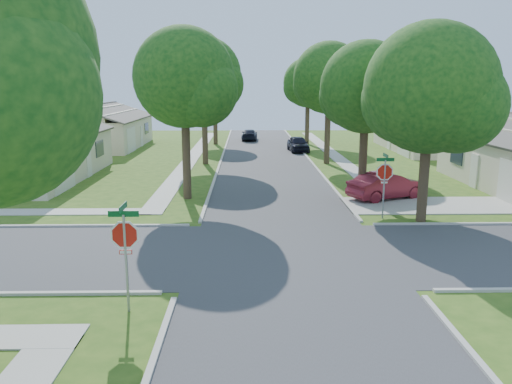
{
  "coord_description": "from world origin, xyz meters",
  "views": [
    {
      "loc": [
        -1.5,
        -17.26,
        5.99
      ],
      "look_at": [
        -1.12,
        3.13,
        1.6
      ],
      "focal_mm": 35.0,
      "sensor_mm": 36.0,
      "label": 1
    }
  ],
  "objects": [
    {
      "name": "car_curb_east",
      "position": [
        3.2,
        28.21,
        0.7
      ],
      "size": [
        1.94,
        4.21,
        1.4
      ],
      "primitive_type": "imported",
      "rotation": [
        0.0,
        0.0,
        0.07
      ],
      "color": "black",
      "rests_on": "ground"
    },
    {
      "name": "sidewalk_ne",
      "position": [
        6.1,
        26.0,
        0.02
      ],
      "size": [
        1.2,
        40.0,
        0.04
      ],
      "primitive_type": "cube",
      "color": "#9E9B91",
      "rests_on": "ground"
    },
    {
      "name": "house_ne_far",
      "position": [
        15.99,
        29.0,
        1.52
      ],
      "size": [
        8.42,
        13.6,
        4.23
      ],
      "color": "beige",
      "rests_on": "ground"
    },
    {
      "name": "tree_w_far",
      "position": [
        -4.65,
        34.01,
        5.51
      ],
      "size": [
        4.76,
        4.6,
        8.04
      ],
      "color": "#38281C",
      "rests_on": "ground"
    },
    {
      "name": "car_curb_west",
      "position": [
        -1.2,
        37.77,
        0.6
      ],
      "size": [
        1.82,
        4.17,
        1.19
      ],
      "primitive_type": "imported",
      "rotation": [
        0.0,
        0.0,
        3.11
      ],
      "color": "black",
      "rests_on": "ground"
    },
    {
      "name": "stop_sign_sw",
      "position": [
        -4.7,
        -4.7,
        2.03
      ],
      "size": [
        1.05,
        0.8,
        2.98
      ],
      "color": "gray",
      "rests_on": "ground"
    },
    {
      "name": "tree_ne_corner",
      "position": [
        6.36,
        4.21,
        5.59
      ],
      "size": [
        5.8,
        5.6,
        8.66
      ],
      "color": "#38281C",
      "rests_on": "ground"
    },
    {
      "name": "tree_e_mid",
      "position": [
        4.76,
        21.01,
        6.25
      ],
      "size": [
        5.59,
        5.4,
        9.21
      ],
      "color": "#38281C",
      "rests_on": "ground"
    },
    {
      "name": "road_ns",
      "position": [
        0.0,
        0.0,
        0.0
      ],
      "size": [
        7.0,
        100.0,
        0.02
      ],
      "primitive_type": "cube",
      "color": "#333335",
      "rests_on": "ground"
    },
    {
      "name": "tree_w_near",
      "position": [
        -4.64,
        9.01,
        6.12
      ],
      "size": [
        5.38,
        5.2,
        8.97
      ],
      "color": "#38281C",
      "rests_on": "ground"
    },
    {
      "name": "driveway",
      "position": [
        7.9,
        7.1,
        0.03
      ],
      "size": [
        8.8,
        3.6,
        0.05
      ],
      "primitive_type": "cube",
      "color": "#9E9B91",
      "rests_on": "ground"
    },
    {
      "name": "stop_sign_ne",
      "position": [
        4.7,
        4.7,
        2.03
      ],
      "size": [
        1.05,
        0.8,
        2.98
      ],
      "color": "gray",
      "rests_on": "ground"
    },
    {
      "name": "house_nw_far",
      "position": [
        -15.99,
        32.0,
        1.52
      ],
      "size": [
        8.42,
        13.6,
        4.23
      ],
      "color": "beige",
      "rests_on": "ground"
    },
    {
      "name": "ground",
      "position": [
        0.0,
        0.0,
        0.0
      ],
      "size": [
        100.0,
        100.0,
        0.0
      ],
      "primitive_type": "plane",
      "color": "#2F5216",
      "rests_on": "ground"
    },
    {
      "name": "tree_e_far",
      "position": [
        4.75,
        34.01,
        5.98
      ],
      "size": [
        5.17,
        5.0,
        8.72
      ],
      "color": "#38281C",
      "rests_on": "ground"
    },
    {
      "name": "tree_w_mid",
      "position": [
        -4.64,
        21.01,
        6.49
      ],
      "size": [
        5.8,
        5.6,
        9.56
      ],
      "color": "#38281C",
      "rests_on": "ground"
    },
    {
      "name": "house_nw_near",
      "position": [
        -15.99,
        15.0,
        1.52
      ],
      "size": [
        8.42,
        13.6,
        4.23
      ],
      "color": "beige",
      "rests_on": "ground"
    },
    {
      "name": "sidewalk_nw",
      "position": [
        -6.1,
        26.0,
        0.02
      ],
      "size": [
        1.2,
        40.0,
        0.04
      ],
      "primitive_type": "cube",
      "color": "#9E9B91",
      "rests_on": "ground"
    },
    {
      "name": "tree_e_near",
      "position": [
        4.75,
        9.01,
        5.64
      ],
      "size": [
        4.97,
        4.8,
        8.28
      ],
      "color": "#38281C",
      "rests_on": "ground"
    },
    {
      "name": "car_driveway",
      "position": [
        6.0,
        8.7,
        0.72
      ],
      "size": [
        4.6,
        3.2,
        1.44
      ],
      "primitive_type": "imported",
      "rotation": [
        0.0,
        0.0,
        2.0
      ],
      "color": "maroon",
      "rests_on": "ground"
    }
  ]
}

